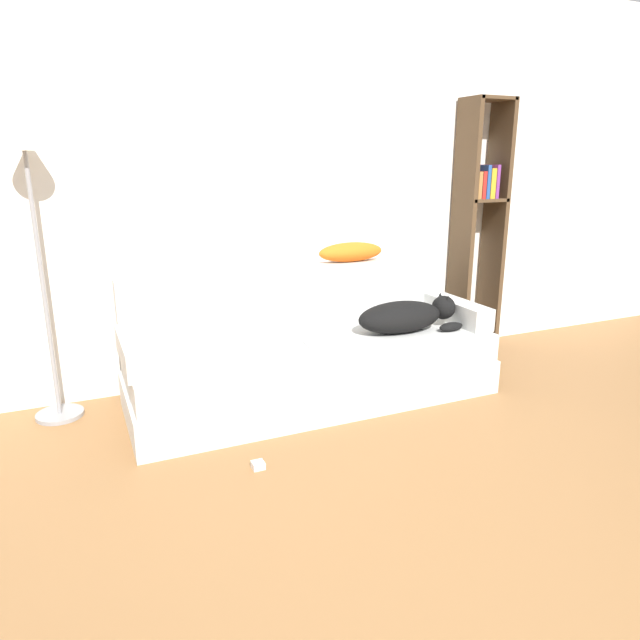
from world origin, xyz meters
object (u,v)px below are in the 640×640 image
at_px(floor_lamp, 29,181).
at_px(laptop, 330,342).
at_px(couch, 314,370).
at_px(bookshelf, 479,216).
at_px(power_adapter, 258,465).
at_px(throw_pillow, 351,252).
at_px(dog, 406,316).

bearing_deg(floor_lamp, laptop, -17.33).
relative_size(couch, bookshelf, 1.19).
xyz_separation_m(laptop, power_adapter, (-0.65, -0.57, -0.39)).
relative_size(laptop, throw_pillow, 0.70).
bearing_deg(throw_pillow, laptop, -128.74).
height_order(throw_pillow, power_adapter, throw_pillow).
xyz_separation_m(couch, dog, (0.62, -0.08, 0.30)).
height_order(laptop, bookshelf, bookshelf).
bearing_deg(power_adapter, floor_lamp, 130.42).
distance_m(couch, dog, 0.69).
bearing_deg(laptop, couch, 122.56).
bearing_deg(couch, floor_lamp, 165.95).
relative_size(bookshelf, power_adapter, 31.94).
height_order(throw_pillow, bookshelf, bookshelf).
relative_size(throw_pillow, floor_lamp, 0.27).
xyz_separation_m(laptop, bookshelf, (1.49, 0.52, 0.65)).
bearing_deg(throw_pillow, couch, -140.35).
relative_size(couch, dog, 3.21).
height_order(couch, bookshelf, bookshelf).
bearing_deg(power_adapter, dog, 26.30).
xyz_separation_m(bookshelf, floor_lamp, (-3.03, -0.04, 0.30)).
xyz_separation_m(couch, floor_lamp, (-1.48, 0.37, 1.16)).
bearing_deg(laptop, floor_lamp, 167.64).
xyz_separation_m(floor_lamp, power_adapter, (0.89, -1.05, -1.34)).
distance_m(couch, laptop, 0.24).
distance_m(dog, laptop, 0.57).
bearing_deg(couch, dog, -7.17).
xyz_separation_m(dog, power_adapter, (-1.21, -0.60, -0.48)).
bearing_deg(throw_pillow, dog, -67.06).
distance_m(dog, floor_lamp, 2.31).
bearing_deg(couch, throw_pillow, 39.65).
relative_size(couch, laptop, 6.90).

